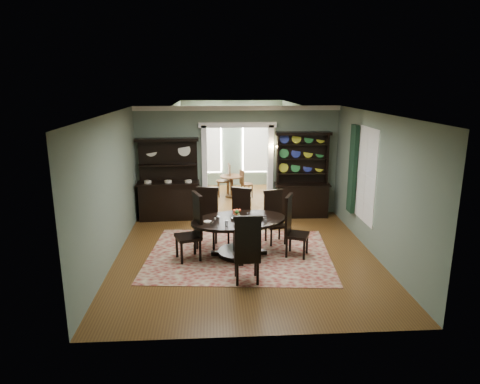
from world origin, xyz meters
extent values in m
cube|color=brown|center=(0.00, 0.00, -0.01)|extent=(5.50, 6.00, 0.01)
cube|color=silver|center=(0.00, 0.00, 3.00)|extent=(5.50, 6.00, 0.01)
cube|color=#5F6F5D|center=(-2.75, 0.00, 1.50)|extent=(0.01, 6.00, 3.00)
cube|color=#5F6F5D|center=(2.75, 0.00, 1.50)|extent=(0.01, 6.00, 3.00)
cube|color=#5F6F5D|center=(0.00, -3.00, 1.50)|extent=(5.50, 0.01, 3.00)
cube|color=#5F6F5D|center=(-1.83, 3.00, 1.50)|extent=(1.85, 0.01, 3.00)
cube|color=#5F6F5D|center=(1.83, 3.00, 1.50)|extent=(1.85, 0.01, 3.00)
cube|color=#5F6F5D|center=(0.00, 3.00, 2.75)|extent=(1.80, 0.01, 0.50)
cube|color=white|center=(0.00, 2.95, 2.94)|extent=(5.50, 0.10, 0.12)
cube|color=brown|center=(0.00, 4.75, -0.01)|extent=(3.50, 3.50, 0.01)
cube|color=silver|center=(0.00, 4.75, 3.00)|extent=(3.50, 3.50, 0.01)
cube|color=#5F6F5D|center=(-1.75, 4.75, 1.50)|extent=(0.01, 3.50, 3.00)
cube|color=#5F6F5D|center=(1.75, 4.75, 1.50)|extent=(0.01, 3.50, 3.00)
cube|color=#5F6F5D|center=(0.00, 6.50, 1.50)|extent=(3.50, 0.01, 3.00)
cube|color=white|center=(-0.85, 6.45, 1.55)|extent=(1.05, 0.06, 2.20)
cube|color=white|center=(0.85, 6.45, 1.55)|extent=(1.05, 0.06, 2.20)
cube|color=white|center=(-0.90, 3.00, 1.25)|extent=(0.14, 0.25, 2.50)
cube|color=white|center=(0.90, 3.00, 1.25)|extent=(0.14, 0.25, 2.50)
cube|color=white|center=(0.00, 3.00, 2.50)|extent=(2.08, 0.25, 0.14)
cube|color=white|center=(2.74, 0.60, 1.60)|extent=(0.02, 1.10, 2.00)
cube|color=white|center=(2.73, 0.60, 1.60)|extent=(0.01, 1.22, 2.12)
cube|color=black|center=(2.65, 1.28, 1.60)|extent=(0.10, 0.35, 2.10)
cube|color=#B48730|center=(0.95, 2.92, 1.85)|extent=(0.08, 0.05, 0.18)
sphere|color=#FFD88C|center=(0.85, 2.77, 1.93)|extent=(0.07, 0.07, 0.07)
sphere|color=#FFD88C|center=(1.05, 2.77, 1.93)|extent=(0.07, 0.07, 0.07)
cube|color=maroon|center=(-0.13, 0.06, 0.01)|extent=(4.12, 3.38, 0.01)
ellipsoid|color=black|center=(-0.14, 0.04, 0.78)|extent=(2.31, 1.77, 0.05)
cylinder|color=black|center=(-0.14, 0.04, 0.75)|extent=(2.32, 2.32, 0.03)
cylinder|color=black|center=(-0.14, 0.04, 0.41)|extent=(0.26, 0.26, 0.71)
cylinder|color=black|center=(-0.14, 0.04, 0.05)|extent=(0.91, 0.91, 0.11)
cylinder|color=silver|center=(-0.18, 0.04, 0.83)|extent=(0.26, 0.26, 0.05)
cube|color=black|center=(-0.84, 0.57, 0.47)|extent=(0.54, 0.52, 0.06)
cube|color=black|center=(-0.80, 0.78, 0.88)|extent=(0.48, 0.12, 0.80)
cube|color=black|center=(-0.80, 0.78, 1.30)|extent=(0.52, 0.15, 0.08)
cylinder|color=black|center=(-1.05, 0.42, 0.24)|extent=(0.05, 0.05, 0.47)
cylinder|color=black|center=(-0.68, 0.36, 0.24)|extent=(0.05, 0.05, 0.47)
cylinder|color=black|center=(-0.99, 0.79, 0.24)|extent=(0.05, 0.05, 0.47)
cylinder|color=black|center=(-0.63, 0.73, 0.24)|extent=(0.05, 0.05, 0.47)
cube|color=black|center=(-0.11, 0.77, 0.45)|extent=(0.59, 0.58, 0.06)
cube|color=black|center=(-0.03, 0.95, 0.84)|extent=(0.43, 0.23, 0.76)
cube|color=black|center=(-0.03, 0.95, 1.23)|extent=(0.47, 0.26, 0.08)
cylinder|color=black|center=(-0.34, 0.69, 0.22)|extent=(0.05, 0.05, 0.45)
cylinder|color=black|center=(-0.02, 0.54, 0.22)|extent=(0.05, 0.05, 0.45)
cylinder|color=black|center=(-0.20, 1.00, 0.22)|extent=(0.05, 0.05, 0.45)
cylinder|color=black|center=(0.12, 0.86, 0.22)|extent=(0.05, 0.05, 0.45)
cube|color=black|center=(0.74, 0.70, 0.43)|extent=(0.52, 0.51, 0.06)
cube|color=black|center=(0.69, 0.88, 0.81)|extent=(0.43, 0.15, 0.73)
cube|color=black|center=(0.69, 0.88, 1.19)|extent=(0.47, 0.18, 0.08)
cylinder|color=black|center=(0.61, 0.49, 0.22)|extent=(0.05, 0.05, 0.43)
cylinder|color=black|center=(0.94, 0.57, 0.22)|extent=(0.05, 0.05, 0.43)
cylinder|color=black|center=(0.53, 0.82, 0.22)|extent=(0.05, 0.05, 0.43)
cylinder|color=black|center=(0.86, 0.90, 0.22)|extent=(0.05, 0.05, 0.43)
cube|color=black|center=(-1.21, -0.13, 0.50)|extent=(0.61, 0.63, 0.07)
cube|color=black|center=(-1.00, -0.06, 0.93)|extent=(0.21, 0.49, 0.85)
cube|color=black|center=(-1.00, -0.06, 1.37)|extent=(0.25, 0.54, 0.09)
cylinder|color=black|center=(-1.46, -0.01, 0.25)|extent=(0.05, 0.05, 0.50)
cylinder|color=black|center=(-1.33, -0.38, 0.25)|extent=(0.05, 0.05, 0.50)
cylinder|color=black|center=(-1.09, 0.12, 0.25)|extent=(0.05, 0.05, 0.50)
cylinder|color=black|center=(-0.96, -0.25, 0.25)|extent=(0.05, 0.05, 0.50)
cube|color=black|center=(1.09, -0.08, 0.47)|extent=(0.59, 0.60, 0.06)
cube|color=black|center=(0.90, 0.00, 0.88)|extent=(0.22, 0.46, 0.80)
cube|color=black|center=(0.90, 0.00, 1.29)|extent=(0.26, 0.50, 0.08)
cylinder|color=black|center=(1.19, -0.32, 0.24)|extent=(0.05, 0.05, 0.47)
cylinder|color=black|center=(1.33, 0.02, 0.24)|extent=(0.05, 0.05, 0.47)
cylinder|color=black|center=(0.85, -0.18, 0.24)|extent=(0.05, 0.05, 0.47)
cylinder|color=black|center=(0.99, 0.16, 0.24)|extent=(0.05, 0.05, 0.47)
cube|color=black|center=(-0.07, -1.20, 0.48)|extent=(0.48, 0.46, 0.06)
cube|color=black|center=(-0.07, -1.41, 0.89)|extent=(0.48, 0.06, 0.81)
cube|color=black|center=(-0.07, -1.41, 1.30)|extent=(0.52, 0.08, 0.08)
cylinder|color=black|center=(0.11, -1.02, 0.24)|extent=(0.05, 0.05, 0.48)
cylinder|color=black|center=(-0.26, -1.02, 0.24)|extent=(0.05, 0.05, 0.48)
cylinder|color=black|center=(0.12, -1.39, 0.24)|extent=(0.05, 0.05, 0.48)
cylinder|color=black|center=(-0.26, -1.39, 0.24)|extent=(0.05, 0.05, 0.48)
cube|color=black|center=(-1.87, 2.71, 0.49)|extent=(1.58, 0.60, 0.97)
cube|color=black|center=(-1.87, 2.71, 0.99)|extent=(1.68, 0.65, 0.05)
cube|color=black|center=(-1.87, 2.92, 1.58)|extent=(1.56, 0.14, 1.15)
cube|color=black|center=(-1.87, 2.82, 1.46)|extent=(1.52, 0.33, 0.04)
cube|color=black|center=(-1.87, 2.81, 2.14)|extent=(1.67, 0.41, 0.08)
cube|color=black|center=(1.75, 2.70, 0.45)|extent=(1.41, 0.54, 0.89)
cube|color=black|center=(1.75, 2.70, 0.90)|extent=(1.51, 0.60, 0.04)
cube|color=black|center=(1.75, 2.90, 1.59)|extent=(1.39, 0.11, 1.35)
cube|color=black|center=(1.08, 2.80, 1.59)|extent=(0.06, 0.26, 1.39)
cube|color=black|center=(2.43, 2.80, 1.59)|extent=(0.06, 0.26, 1.39)
cube|color=black|center=(1.75, 2.78, 2.28)|extent=(1.50, 0.37, 0.08)
cube|color=black|center=(1.75, 2.80, 1.19)|extent=(1.40, 0.31, 0.03)
cube|color=black|center=(1.75, 2.80, 1.59)|extent=(1.40, 0.31, 0.03)
cube|color=black|center=(1.75, 2.80, 1.98)|extent=(1.40, 0.31, 0.03)
cylinder|color=#503317|center=(-0.08, 4.85, 0.68)|extent=(0.75, 0.75, 0.04)
cylinder|color=#503317|center=(-0.08, 4.85, 0.35)|extent=(0.09, 0.09, 0.66)
cylinder|color=#503317|center=(-0.08, 4.85, 0.03)|extent=(0.42, 0.42, 0.06)
cylinder|color=#503317|center=(-0.35, 4.99, 0.50)|extent=(0.44, 0.44, 0.04)
cube|color=#503317|center=(-0.15, 5.01, 0.78)|extent=(0.07, 0.40, 0.56)
cylinder|color=#503317|center=(-0.52, 5.13, 0.25)|extent=(0.04, 0.04, 0.50)
cylinder|color=#503317|center=(-0.49, 4.82, 0.25)|extent=(0.04, 0.04, 0.50)
cylinder|color=#503317|center=(-0.21, 5.16, 0.25)|extent=(0.04, 0.04, 0.50)
cylinder|color=#503317|center=(-0.18, 4.85, 0.25)|extent=(0.04, 0.04, 0.50)
cylinder|color=#503317|center=(0.40, 4.78, 0.43)|extent=(0.38, 0.38, 0.04)
cube|color=#503317|center=(0.23, 4.73, 0.67)|extent=(0.13, 0.34, 0.48)
cylinder|color=#503317|center=(0.57, 4.70, 0.21)|extent=(0.03, 0.03, 0.43)
cylinder|color=#503317|center=(0.48, 4.95, 0.21)|extent=(0.03, 0.03, 0.43)
cylinder|color=#503317|center=(0.31, 4.61, 0.21)|extent=(0.03, 0.03, 0.43)
cylinder|color=#503317|center=(0.23, 4.87, 0.21)|extent=(0.03, 0.03, 0.43)
camera|label=1|loc=(-0.66, -8.50, 3.61)|focal=32.00mm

